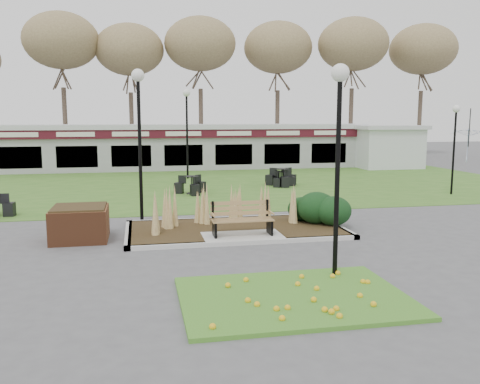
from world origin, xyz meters
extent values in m
plane|color=#515154|center=(0.00, 0.00, 0.00)|extent=(100.00, 100.00, 0.00)
cube|color=#386A21|center=(0.00, 12.00, 0.01)|extent=(34.00, 16.00, 0.02)
cube|color=#467621|center=(0.00, -4.60, 0.04)|extent=(4.20, 3.00, 0.08)
cube|color=black|center=(0.00, 1.20, 0.06)|extent=(6.22, 3.22, 0.12)
cube|color=#B7B7B2|center=(0.00, -0.41, 0.06)|extent=(6.40, 0.18, 0.12)
cube|color=#B7B7B2|center=(0.00, 2.81, 0.06)|extent=(6.40, 0.18, 0.12)
cube|color=#B7B7B2|center=(-3.11, 1.20, 0.06)|extent=(0.18, 3.40, 0.12)
cube|color=#B7B7B2|center=(3.11, 1.20, 0.06)|extent=(0.18, 3.40, 0.12)
cube|color=#B7B7B2|center=(0.00, 0.15, 0.07)|extent=(2.20, 1.20, 0.13)
cone|color=tan|center=(-1.90, 1.60, 0.70)|extent=(0.36, 0.36, 1.15)
cone|color=tan|center=(-0.90, 2.00, 0.70)|extent=(0.36, 0.36, 1.15)
cone|color=tan|center=(0.20, 2.20, 0.70)|extent=(0.36, 0.36, 1.15)
cone|color=tan|center=(1.10, 2.00, 0.70)|extent=(0.36, 0.36, 1.15)
cone|color=tan|center=(1.90, 1.60, 0.70)|extent=(0.36, 0.36, 1.15)
cone|color=tan|center=(-2.40, 0.80, 0.70)|extent=(0.36, 0.36, 1.15)
ellipsoid|color=black|center=(2.60, 1.40, 0.59)|extent=(1.21, 1.10, 0.99)
ellipsoid|color=black|center=(3.00, 1.00, 0.54)|extent=(1.10, 1.00, 0.90)
ellipsoid|color=black|center=(2.90, 1.90, 0.53)|extent=(1.06, 0.96, 0.86)
ellipsoid|color=black|center=(2.30, 1.90, 0.48)|extent=(0.92, 0.84, 0.76)
cube|color=olive|center=(0.00, 0.15, 0.56)|extent=(1.70, 0.57, 0.04)
cube|color=olive|center=(0.00, 0.46, 0.84)|extent=(1.70, 0.13, 0.44)
cube|color=black|center=(-0.78, 0.15, 0.34)|extent=(0.06, 0.55, 0.42)
cube|color=black|center=(0.78, 0.15, 0.34)|extent=(0.06, 0.55, 0.42)
cube|color=black|center=(-0.78, 0.45, 0.81)|extent=(0.06, 0.06, 0.50)
cube|color=black|center=(0.78, 0.45, 0.81)|extent=(0.06, 0.06, 0.50)
cube|color=olive|center=(-0.82, 0.13, 0.74)|extent=(0.05, 0.50, 0.04)
cube|color=olive|center=(0.82, 0.13, 0.74)|extent=(0.05, 0.50, 0.04)
cube|color=brown|center=(-4.40, 1.00, 0.45)|extent=(1.50, 1.50, 0.90)
cube|color=black|center=(-4.40, 1.00, 0.92)|extent=(1.40, 1.40, 0.06)
cube|color=gray|center=(0.00, 20.00, 1.30)|extent=(24.00, 3.00, 2.60)
cube|color=#460F19|center=(0.00, 18.45, 2.35)|extent=(24.00, 0.18, 0.55)
cube|color=silver|center=(0.00, 20.00, 2.75)|extent=(24.60, 3.40, 0.30)
cube|color=silver|center=(0.00, 18.34, 2.35)|extent=(22.00, 0.02, 0.28)
cube|color=black|center=(0.00, 18.55, 1.00)|extent=(22.00, 0.10, 1.30)
cube|color=silver|center=(13.50, 18.00, 1.30)|extent=(4.00, 3.00, 2.60)
cube|color=silver|center=(13.50, 18.00, 2.70)|extent=(4.40, 3.40, 0.25)
cylinder|color=#47382B|center=(-9.00, 28.00, 2.59)|extent=(0.36, 0.36, 5.17)
ellipsoid|color=brown|center=(-9.00, 28.00, 8.39)|extent=(5.24, 5.24, 3.93)
cylinder|color=#47382B|center=(-3.00, 28.00, 2.59)|extent=(0.36, 0.36, 5.17)
ellipsoid|color=brown|center=(-3.00, 28.00, 8.39)|extent=(5.24, 5.24, 3.93)
cylinder|color=#47382B|center=(3.00, 28.00, 2.59)|extent=(0.36, 0.36, 5.17)
ellipsoid|color=brown|center=(3.00, 28.00, 8.39)|extent=(5.24, 5.24, 3.93)
cylinder|color=#47382B|center=(9.00, 28.00, 2.59)|extent=(0.36, 0.36, 5.17)
ellipsoid|color=brown|center=(9.00, 28.00, 8.39)|extent=(5.24, 5.24, 3.93)
cylinder|color=#47382B|center=(15.00, 28.00, 2.59)|extent=(0.36, 0.36, 5.17)
ellipsoid|color=brown|center=(15.00, 28.00, 8.39)|extent=(5.24, 5.24, 3.93)
cylinder|color=#47382B|center=(21.00, 28.00, 2.59)|extent=(0.36, 0.36, 5.17)
ellipsoid|color=brown|center=(21.00, 28.00, 8.39)|extent=(5.24, 5.24, 3.93)
cylinder|color=black|center=(1.25, -3.50, 2.04)|extent=(0.10, 0.10, 4.08)
sphere|color=white|center=(1.25, -3.50, 4.25)|extent=(0.37, 0.37, 0.37)
cylinder|color=black|center=(-2.71, 3.20, 2.24)|extent=(0.11, 0.11, 4.48)
sphere|color=white|center=(-2.71, 3.20, 4.66)|extent=(0.40, 0.40, 0.40)
cylinder|color=black|center=(-0.14, 14.49, 2.24)|extent=(0.11, 0.11, 4.48)
sphere|color=white|center=(-0.14, 14.49, 4.66)|extent=(0.40, 0.40, 0.40)
cylinder|color=black|center=(10.64, 6.45, 1.79)|extent=(0.09, 0.09, 3.58)
sphere|color=white|center=(10.64, 6.45, 3.72)|extent=(0.32, 0.32, 0.32)
cube|color=black|center=(-7.14, 4.95, 0.25)|extent=(0.37, 0.37, 0.46)
cylinder|color=black|center=(-0.52, 8.82, 0.04)|extent=(0.46, 0.46, 0.03)
cylinder|color=black|center=(-0.52, 8.82, 0.41)|extent=(0.05, 0.05, 0.75)
cylinder|color=black|center=(-0.52, 8.82, 0.79)|extent=(0.63, 0.63, 0.03)
cube|color=black|center=(-0.07, 9.18, 0.26)|extent=(0.50, 0.50, 0.48)
cube|color=black|center=(-1.05, 9.03, 0.26)|extent=(0.46, 0.46, 0.48)
cube|color=black|center=(-0.43, 8.25, 0.26)|extent=(0.40, 0.40, 0.48)
cylinder|color=black|center=(4.11, 10.57, 0.04)|extent=(0.49, 0.49, 0.03)
cylinder|color=black|center=(4.11, 10.57, 0.43)|extent=(0.06, 0.06, 0.81)
cylinder|color=black|center=(4.11, 10.57, 0.85)|extent=(0.67, 0.67, 0.03)
cube|color=black|center=(4.67, 10.85, 0.28)|extent=(0.51, 0.51, 0.52)
cube|color=black|center=(3.60, 10.91, 0.28)|extent=(0.53, 0.53, 0.52)
cube|color=black|center=(4.08, 9.96, 0.28)|extent=(0.40, 0.40, 0.52)
cylinder|color=black|center=(4.03, 10.51, 0.03)|extent=(0.43, 0.43, 0.03)
cylinder|color=black|center=(4.03, 10.51, 0.38)|extent=(0.05, 0.05, 0.70)
cylinder|color=black|center=(4.03, 10.51, 0.74)|extent=(0.58, 0.58, 0.02)
cube|color=black|center=(4.57, 10.48, 0.24)|extent=(0.34, 0.34, 0.44)
cube|color=black|center=(3.79, 10.98, 0.24)|extent=(0.44, 0.44, 0.44)
cube|color=black|center=(3.75, 10.06, 0.24)|extent=(0.45, 0.45, 0.44)
cylinder|color=black|center=(16.00, 13.00, 1.10)|extent=(0.06, 0.06, 2.20)
imported|color=#3155AD|center=(16.00, 13.00, 1.75)|extent=(2.71, 2.74, 2.01)
camera|label=1|loc=(-2.75, -13.29, 3.37)|focal=38.00mm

